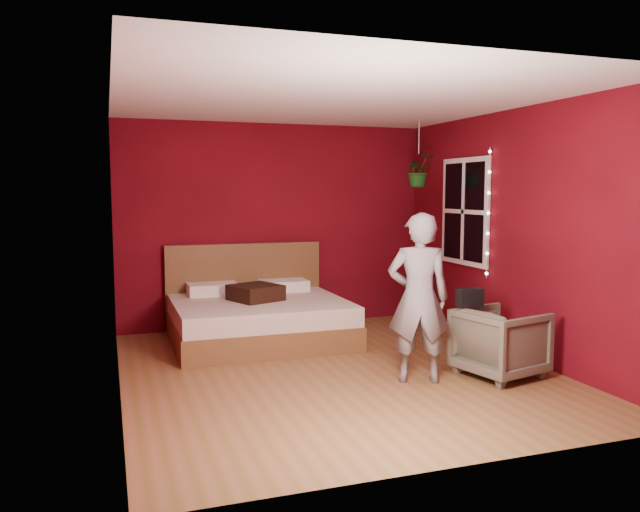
{
  "coord_description": "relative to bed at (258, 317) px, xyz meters",
  "views": [
    {
      "loc": [
        -2.06,
        -5.55,
        1.75
      ],
      "look_at": [
        -0.02,
        0.4,
        1.09
      ],
      "focal_mm": 35.0,
      "sensor_mm": 36.0,
      "label": 1
    }
  ],
  "objects": [
    {
      "name": "floor",
      "position": [
        0.43,
        -1.45,
        -0.28
      ],
      "size": [
        4.5,
        4.5,
        0.0
      ],
      "primitive_type": "plane",
      "color": "brown",
      "rests_on": "ground"
    },
    {
      "name": "fairy_lights",
      "position": [
        2.37,
        -1.08,
        1.22
      ],
      "size": [
        0.04,
        0.04,
        1.45
      ],
      "color": "silver",
      "rests_on": "room_walls"
    },
    {
      "name": "armchair",
      "position": [
        1.84,
        -2.12,
        0.04
      ],
      "size": [
        0.85,
        0.84,
        0.65
      ],
      "primitive_type": "imported",
      "rotation": [
        0.0,
        0.0,
        1.81
      ],
      "color": "#5D5A4A",
      "rests_on": "ground"
    },
    {
      "name": "throw_pillow",
      "position": [
        -0.04,
        -0.08,
        0.3
      ],
      "size": [
        0.65,
        0.65,
        0.18
      ],
      "primitive_type": "cube",
      "rotation": [
        0.0,
        0.0,
        0.39
      ],
      "color": "black",
      "rests_on": "bed"
    },
    {
      "name": "window",
      "position": [
        2.4,
        -0.55,
        1.22
      ],
      "size": [
        0.05,
        0.97,
        1.27
      ],
      "color": "white",
      "rests_on": "room_walls"
    },
    {
      "name": "person",
      "position": [
        1.03,
        -2.01,
        0.49
      ],
      "size": [
        0.66,
        0.54,
        1.55
      ],
      "primitive_type": "imported",
      "rotation": [
        0.0,
        0.0,
        2.8
      ],
      "color": "slate",
      "rests_on": "ground"
    },
    {
      "name": "room_walls",
      "position": [
        0.43,
        -1.45,
        1.4
      ],
      "size": [
        4.04,
        4.54,
        2.62
      ],
      "color": "maroon",
      "rests_on": "ground"
    },
    {
      "name": "bed",
      "position": [
        0.0,
        0.0,
        0.0
      ],
      "size": [
        1.97,
        1.68,
        1.08
      ],
      "color": "brown",
      "rests_on": "ground"
    },
    {
      "name": "hanging_plant",
      "position": [
        2.03,
        -0.08,
        1.71
      ],
      "size": [
        0.4,
        0.36,
        0.81
      ],
      "color": "silver",
      "rests_on": "room_walls"
    },
    {
      "name": "handbag",
      "position": [
        1.62,
        -1.93,
        0.45
      ],
      "size": [
        0.25,
        0.13,
        0.17
      ],
      "primitive_type": "cube",
      "rotation": [
        0.0,
        0.0,
        -0.04
      ],
      "color": "black",
      "rests_on": "armchair"
    }
  ]
}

